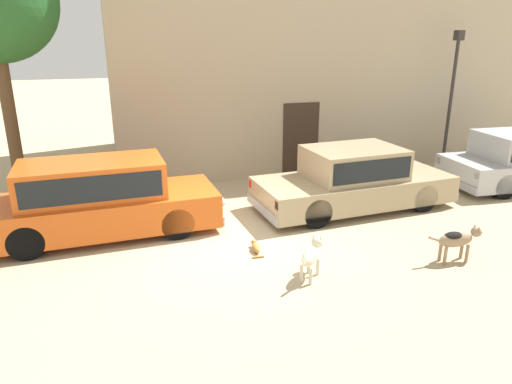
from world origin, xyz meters
TOP-DOWN VIEW (x-y plane):
  - ground_plane at (0.00, 0.00)m, footprint 80.00×80.00m
  - parked_sedan_nearest at (-2.48, 1.10)m, footprint 4.81×1.83m
  - parked_sedan_second at (3.23, 0.99)m, footprint 4.87×2.08m
  - apartment_block at (5.34, 6.97)m, footprint 14.74×5.97m
  - stray_dog_spotted at (0.92, -1.85)m, footprint 0.70×0.75m
  - stray_dog_tan at (3.66, -2.11)m, footprint 1.10×0.27m
  - stray_cat at (0.32, -0.62)m, footprint 0.25×0.57m
  - street_lamp at (7.60, 3.28)m, footprint 0.22×0.22m

SIDE VIEW (x-z plane):
  - ground_plane at x=0.00m, z-range 0.00..0.00m
  - stray_cat at x=0.32m, z-range 0.00..0.16m
  - stray_dog_spotted at x=0.92m, z-range 0.08..0.74m
  - stray_dog_tan at x=3.66m, z-range 0.11..0.78m
  - parked_sedan_second at x=3.23m, z-range -0.01..1.44m
  - parked_sedan_nearest at x=-2.48m, z-range 0.03..1.59m
  - street_lamp at x=7.60m, z-range 0.55..4.60m
  - apartment_block at x=5.34m, z-range 0.00..8.43m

